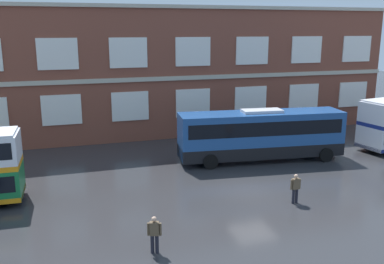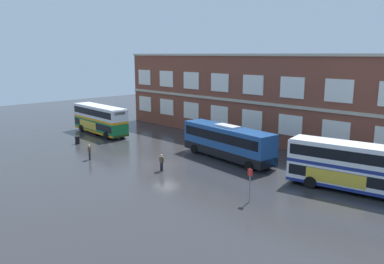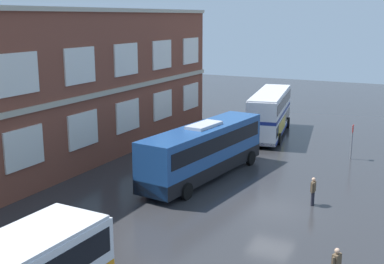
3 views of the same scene
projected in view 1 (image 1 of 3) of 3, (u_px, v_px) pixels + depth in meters
ground_plane at (240, 182)px, 27.09m from camera, size 120.00×120.00×0.00m
brick_terminal_building at (152, 72)px, 39.98m from camera, size 44.33×8.19×11.39m
touring_coach at (261, 135)px, 31.23m from camera, size 12.21×3.93×3.80m
waiting_passenger at (154, 233)px, 18.39m from camera, size 0.63×0.35×1.70m
second_passenger at (295, 187)px, 23.66m from camera, size 0.63×0.24×1.70m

